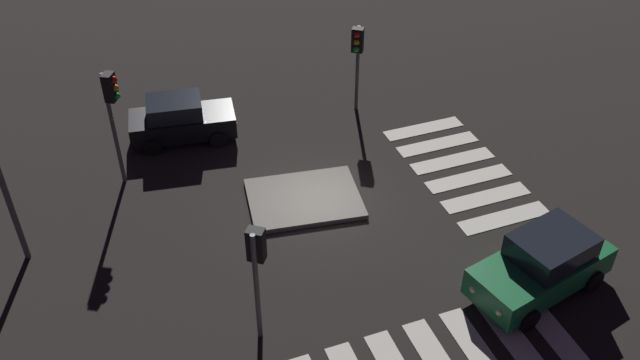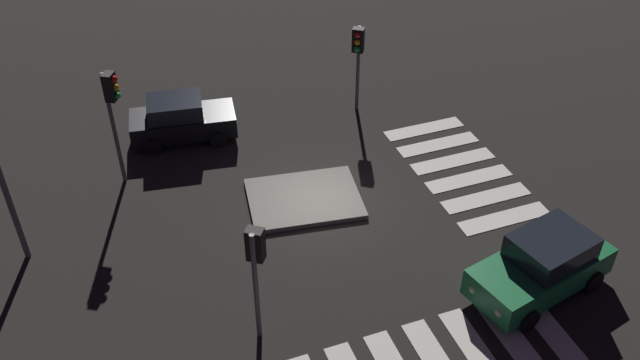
# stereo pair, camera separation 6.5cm
# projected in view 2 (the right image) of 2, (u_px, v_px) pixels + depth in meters

# --- Properties ---
(ground_plane) EXTENTS (80.00, 80.00, 0.00)m
(ground_plane) POSITION_uv_depth(u_px,v_px,m) (320.00, 203.00, 23.41)
(ground_plane) COLOR black
(traffic_island) EXTENTS (4.13, 3.33, 0.18)m
(traffic_island) POSITION_uv_depth(u_px,v_px,m) (304.00, 199.00, 23.47)
(traffic_island) COLOR gray
(traffic_island) RESTS_ON ground
(car_green) EXTENTS (4.60, 2.75, 1.90)m
(car_green) POSITION_uv_depth(u_px,v_px,m) (542.00, 265.00, 19.74)
(car_green) COLOR #196B38
(car_green) RESTS_ON ground
(car_black) EXTENTS (4.12, 2.30, 1.72)m
(car_black) POSITION_uv_depth(u_px,v_px,m) (181.00, 119.00, 26.05)
(car_black) COLOR black
(car_black) RESTS_ON ground
(traffic_light_south) EXTENTS (0.54, 0.53, 3.69)m
(traffic_light_south) POSITION_uv_depth(u_px,v_px,m) (256.00, 257.00, 17.32)
(traffic_light_south) COLOR #47474C
(traffic_light_south) RESTS_ON ground
(traffic_light_north) EXTENTS (0.54, 0.53, 3.62)m
(traffic_light_north) POSITION_uv_depth(u_px,v_px,m) (358.00, 49.00, 26.49)
(traffic_light_north) COLOR #47474C
(traffic_light_north) RESTS_ON ground
(traffic_light_west) EXTENTS (0.53, 0.54, 4.28)m
(traffic_light_west) POSITION_uv_depth(u_px,v_px,m) (112.00, 102.00, 22.44)
(traffic_light_west) COLOR #47474C
(traffic_light_west) RESTS_ON ground
(crosswalk_side) EXTENTS (3.20, 6.45, 0.02)m
(crosswalk_side) POSITION_uv_depth(u_px,v_px,m) (461.00, 170.00, 24.91)
(crosswalk_side) COLOR silver
(crosswalk_side) RESTS_ON ground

